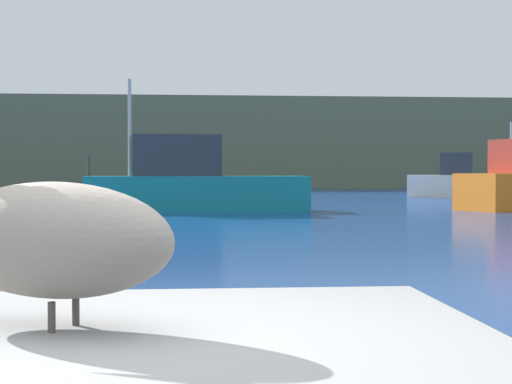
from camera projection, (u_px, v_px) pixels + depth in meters
hillside_backdrop at (180, 145)px, 70.51m from camera, size 140.00×12.76×7.34m
pelican at (49, 236)px, 3.24m from camera, size 1.35×0.89×0.90m
fishing_boat_white at (469, 182)px, 43.66m from camera, size 6.86×4.21×3.98m
fishing_boat_teal at (191, 184)px, 28.17m from camera, size 7.64×2.63×4.50m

